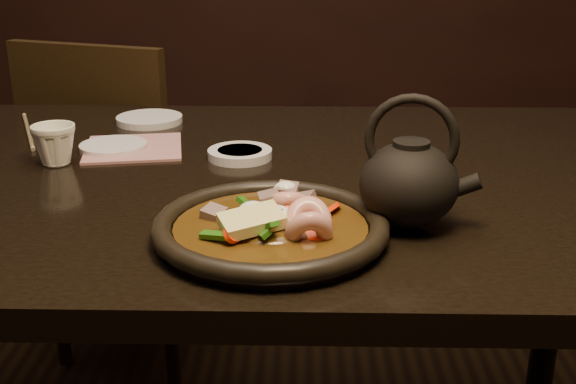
{
  "coord_description": "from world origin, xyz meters",
  "views": [
    {
      "loc": [
        0.15,
        -1.1,
        1.12
      ],
      "look_at": [
        0.14,
        -0.23,
        0.8
      ],
      "focal_mm": 45.0,
      "sensor_mm": 36.0,
      "label": 1
    }
  ],
  "objects_px": {
    "table": "(209,215)",
    "plate": "(271,229)",
    "chair": "(125,195)",
    "teapot": "(410,179)",
    "tea_cup": "(54,143)"
  },
  "relations": [
    {
      "from": "table",
      "to": "chair",
      "type": "bearing_deg",
      "value": 115.88
    },
    {
      "from": "table",
      "to": "teapot",
      "type": "relative_size",
      "value": 9.26
    },
    {
      "from": "teapot",
      "to": "tea_cup",
      "type": "bearing_deg",
      "value": 166.14
    },
    {
      "from": "plate",
      "to": "tea_cup",
      "type": "bearing_deg",
      "value": 140.91
    },
    {
      "from": "plate",
      "to": "teapot",
      "type": "height_order",
      "value": "teapot"
    },
    {
      "from": "table",
      "to": "plate",
      "type": "height_order",
      "value": "plate"
    },
    {
      "from": "chair",
      "to": "teapot",
      "type": "bearing_deg",
      "value": 143.44
    },
    {
      "from": "table",
      "to": "plate",
      "type": "xyz_separation_m",
      "value": [
        0.11,
        -0.27,
        0.09
      ]
    },
    {
      "from": "table",
      "to": "chair",
      "type": "height_order",
      "value": "chair"
    },
    {
      "from": "teapot",
      "to": "plate",
      "type": "bearing_deg",
      "value": -153.93
    },
    {
      "from": "table",
      "to": "tea_cup",
      "type": "distance_m",
      "value": 0.28
    },
    {
      "from": "plate",
      "to": "table",
      "type": "bearing_deg",
      "value": 112.97
    },
    {
      "from": "table",
      "to": "plate",
      "type": "bearing_deg",
      "value": -67.03
    },
    {
      "from": "chair",
      "to": "plate",
      "type": "distance_m",
      "value": 1.03
    },
    {
      "from": "table",
      "to": "chair",
      "type": "distance_m",
      "value": 0.72
    }
  ]
}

